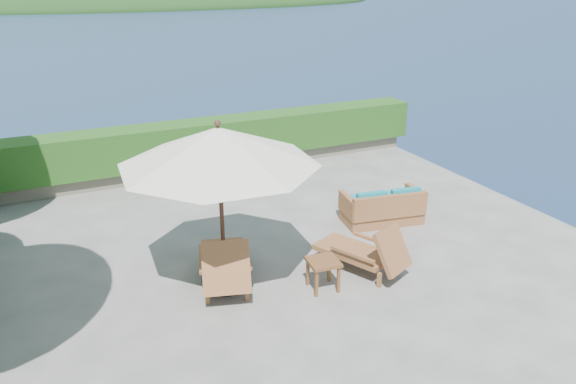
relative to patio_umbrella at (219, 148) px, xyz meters
name	(u,v)px	position (x,y,z in m)	size (l,w,h in m)	color
ground	(292,266)	(1.29, 0.09, -2.41)	(12.00, 12.00, 0.00)	gray
foundation	(292,338)	(1.29, 0.09, -3.96)	(12.00, 12.00, 3.00)	#4E473E
offshore_island	(140,4)	(26.29, 140.09, -5.41)	(126.00, 57.60, 12.60)	black
planter_wall_far	(200,165)	(1.29, 5.69, -2.23)	(12.00, 0.60, 0.36)	gray
hedge_far	(199,141)	(1.29, 5.69, -1.56)	(12.40, 0.90, 1.00)	#1A4012
patio_umbrella	(219,148)	(0.00, 0.00, 0.00)	(4.04, 4.04, 2.85)	black
lounge_left	(225,262)	(0.00, -0.03, -1.97)	(1.22, 1.95, 1.05)	brown
lounge_right	(366,251)	(2.38, -0.62, -2.01)	(1.31, 1.79, 0.96)	brown
side_table	(323,265)	(1.44, -0.80, -1.97)	(0.54, 0.54, 0.53)	brown
wicker_loveseat	(383,209)	(3.82, 0.99, -2.10)	(1.75, 1.09, 0.81)	brown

